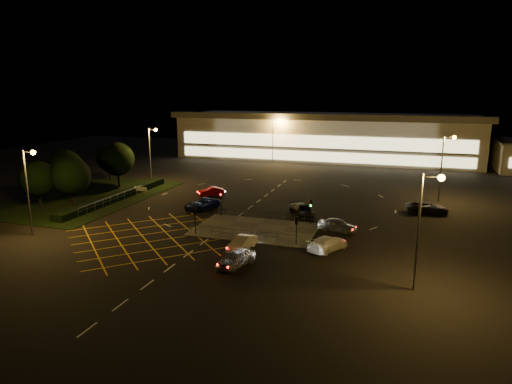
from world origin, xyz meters
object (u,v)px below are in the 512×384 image
(car_right_silver, at_px, (337,225))
(car_circ_red, at_px, (211,192))
(signal_se, at_px, (296,225))
(car_east_grey, at_px, (427,208))
(signal_nw, at_px, (221,200))
(car_near_silver, at_px, (236,258))
(car_left_blue, at_px, (202,204))
(car_approach_white, at_px, (328,243))
(car_far_dkgrey, at_px, (302,210))
(signal_sw, at_px, (195,215))
(car_queue_white, at_px, (242,243))
(signal_ne, at_px, (311,207))

(car_right_silver, relative_size, car_circ_red, 1.10)
(signal_se, distance_m, car_east_grey, 23.20)
(signal_se, bearing_deg, signal_nw, -33.65)
(signal_nw, distance_m, car_near_silver, 17.48)
(signal_se, bearing_deg, car_left_blue, -34.10)
(car_approach_white, bearing_deg, car_far_dkgrey, -38.66)
(signal_sw, height_order, car_circ_red, signal_sw)
(signal_se, relative_size, signal_nw, 1.00)
(car_near_silver, height_order, car_left_blue, car_near_silver)
(car_right_silver, bearing_deg, car_near_silver, 163.78)
(car_circ_red, xyz_separation_m, car_approach_white, (21.80, -19.56, 0.07))
(car_queue_white, xyz_separation_m, car_left_blue, (-11.02, 13.97, 0.06))
(car_circ_red, bearing_deg, signal_nw, -9.98)
(signal_nw, relative_size, car_far_dkgrey, 0.60)
(signal_ne, distance_m, car_east_grey, 17.55)
(car_circ_red, distance_m, car_east_grey, 32.35)
(car_left_blue, height_order, car_approach_white, car_left_blue)
(car_right_silver, bearing_deg, car_queue_white, 149.90)
(signal_sw, relative_size, car_right_silver, 0.69)
(signal_sw, bearing_deg, signal_se, -180.00)
(car_far_dkgrey, relative_size, car_circ_red, 1.27)
(signal_ne, distance_m, car_circ_red, 21.48)
(car_approach_white, bearing_deg, car_near_silver, 70.48)
(car_left_blue, bearing_deg, car_circ_red, 125.67)
(signal_ne, height_order, car_east_grey, signal_ne)
(signal_sw, height_order, car_queue_white, signal_sw)
(car_left_blue, bearing_deg, car_far_dkgrey, 24.77)
(signal_se, bearing_deg, car_near_silver, 61.22)
(car_east_grey, bearing_deg, car_approach_white, 140.96)
(signal_sw, bearing_deg, car_far_dkgrey, -130.40)
(car_queue_white, bearing_deg, car_right_silver, 58.14)
(car_left_blue, bearing_deg, signal_sw, -47.91)
(signal_se, height_order, signal_nw, same)
(car_queue_white, height_order, car_approach_white, car_approach_white)
(car_east_grey, bearing_deg, car_left_blue, 93.99)
(car_circ_red, bearing_deg, car_left_blue, -25.00)
(signal_sw, xyz_separation_m, car_near_silver, (7.86, -7.54, -1.58))
(signal_nw, bearing_deg, car_near_silver, -63.16)
(car_near_silver, height_order, car_far_dkgrey, car_near_silver)
(signal_nw, relative_size, car_right_silver, 0.69)
(signal_ne, height_order, car_queue_white, signal_ne)
(car_approach_white, bearing_deg, car_left_blue, -2.48)
(signal_ne, bearing_deg, car_far_dkgrey, 116.25)
(car_far_dkgrey, height_order, car_circ_red, car_far_dkgrey)
(signal_sw, xyz_separation_m, car_circ_red, (-6.30, 19.11, -1.68))
(signal_sw, relative_size, signal_se, 1.00)
(car_near_silver, height_order, car_circ_red, car_near_silver)
(car_near_silver, distance_m, car_queue_white, 4.65)
(signal_nw, xyz_separation_m, car_left_blue, (-4.19, 2.97, -1.61))
(signal_nw, xyz_separation_m, car_near_silver, (7.86, -15.53, -1.58))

